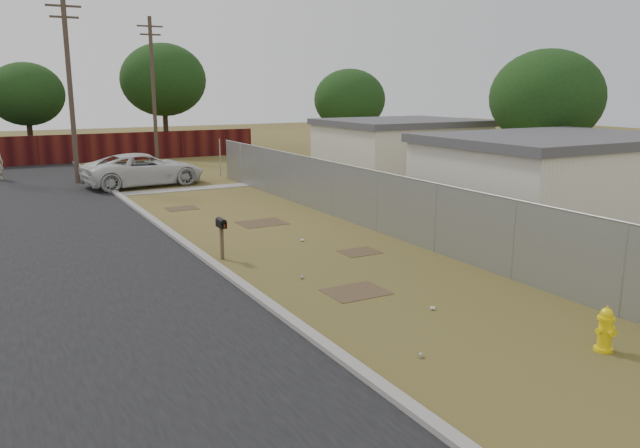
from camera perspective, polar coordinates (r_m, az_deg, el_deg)
ground at (r=19.20m, az=-2.57°, el=-1.68°), size 120.00×120.00×0.00m
street at (r=25.25m, az=-24.96°, el=0.62°), size 15.10×60.00×0.12m
chainlink_fence at (r=21.40m, az=3.71°, el=1.96°), size 0.10×27.06×2.02m
privacy_fence at (r=41.96m, az=-25.75°, el=6.02°), size 30.00×0.12×1.80m
utility_poles at (r=37.67m, az=-22.29°, el=11.53°), size 12.60×8.24×9.00m
houses at (r=26.90m, az=13.26°, el=5.44°), size 9.30×17.24×3.10m
horizon_trees at (r=41.29m, az=-16.44°, el=11.84°), size 33.32×31.94×7.78m
fire_hydrant at (r=12.45m, az=24.64°, el=-8.80°), size 0.39×0.39×0.85m
mailbox at (r=17.29m, az=-9.01°, el=-0.26°), size 0.18×0.50×1.16m
pickup_truck at (r=31.33m, az=-15.80°, el=4.82°), size 5.98×3.30×1.59m
scattered_litter at (r=14.86m, az=3.08°, el=-5.74°), size 2.15×8.68×0.07m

